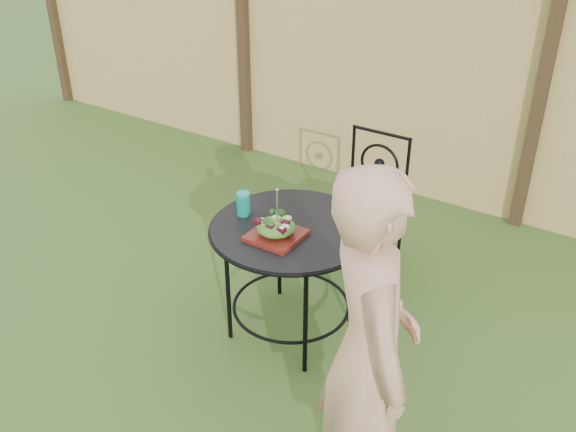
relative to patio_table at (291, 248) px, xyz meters
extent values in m
plane|color=#204115|center=(-0.53, -0.12, -0.59)|extent=(60.00, 60.00, 0.00)
cube|color=#D7BB6A|center=(-0.53, 2.08, 0.31)|extent=(8.00, 0.05, 1.80)
cube|color=black|center=(-4.43, 2.03, 0.36)|extent=(0.09, 0.09, 1.90)
cube|color=black|center=(-1.83, 2.03, 0.36)|extent=(0.09, 0.09, 1.90)
cube|color=black|center=(0.77, 2.03, 0.36)|extent=(0.09, 0.09, 1.90)
cylinder|color=black|center=(0.00, 0.00, 0.13)|extent=(0.90, 0.90, 0.02)
torus|color=black|center=(0.00, 0.00, 0.12)|extent=(0.92, 0.92, 0.02)
torus|color=black|center=(0.00, 0.00, -0.41)|extent=(0.70, 0.70, 0.02)
cylinder|color=black|center=(0.26, 0.26, -0.23)|extent=(0.03, 0.03, 0.71)
cylinder|color=black|center=(-0.26, 0.26, -0.23)|extent=(0.03, 0.03, 0.71)
cylinder|color=black|center=(-0.26, -0.26, -0.23)|extent=(0.03, 0.03, 0.71)
cylinder|color=black|center=(0.26, -0.26, -0.23)|extent=(0.03, 0.03, 0.71)
cube|color=black|center=(0.04, 0.81, -0.14)|extent=(0.46, 0.46, 0.03)
cylinder|color=black|center=(0.04, 1.02, 0.35)|extent=(0.42, 0.02, 0.02)
torus|color=black|center=(0.04, 1.02, 0.13)|extent=(0.28, 0.02, 0.28)
cylinder|color=black|center=(-0.16, 0.61, -0.37)|extent=(0.02, 0.02, 0.44)
cylinder|color=black|center=(0.24, 0.61, -0.37)|extent=(0.02, 0.02, 0.44)
cylinder|color=black|center=(-0.16, 1.01, -0.37)|extent=(0.02, 0.02, 0.44)
cylinder|color=black|center=(0.24, 1.01, -0.37)|extent=(0.02, 0.02, 0.44)
cylinder|color=black|center=(-0.16, 1.02, 0.11)|extent=(0.02, 0.02, 0.50)
cylinder|color=black|center=(0.24, 1.02, 0.11)|extent=(0.02, 0.02, 0.50)
imported|color=tan|center=(0.87, -0.78, 0.23)|extent=(0.68, 0.71, 1.63)
cube|color=#4C0A11|center=(-0.01, -0.14, 0.15)|extent=(0.27, 0.27, 0.02)
ellipsoid|color=#235614|center=(-0.01, -0.14, 0.20)|extent=(0.21, 0.21, 0.08)
cylinder|color=silver|center=(0.00, -0.14, 0.33)|extent=(0.01, 0.01, 0.18)
cylinder|color=#0B8979|center=(-0.30, -0.04, 0.21)|extent=(0.08, 0.08, 0.14)
camera|label=1|loc=(1.66, -2.56, 1.95)|focal=40.00mm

